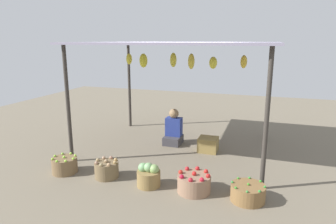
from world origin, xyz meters
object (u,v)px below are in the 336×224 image
Objects in this scene: basket_red_apples at (194,183)px; basket_green_chilies at (248,193)px; basket_limes at (65,165)px; basket_cabbages at (149,176)px; basket_potatoes at (107,169)px; wooden_crate_near_vendor at (208,144)px; vendor_person at (174,130)px.

basket_green_chilies is (0.79, -0.01, -0.02)m from basket_red_apples.
basket_limes is 1.11× the size of basket_cabbages.
basket_green_chilies is at bearing -0.60° from basket_potatoes.
basket_cabbages is 1.00× the size of wooden_crate_near_vendor.
vendor_person is 0.87m from wooden_crate_near_vendor.
basket_red_apples is (0.72, 0.05, -0.03)m from basket_cabbages.
basket_red_apples is 0.79m from basket_green_chilies.
basket_potatoes is 0.79× the size of basket_red_apples.
basket_cabbages is 0.79× the size of basket_green_chilies.
vendor_person is 2.05m from basket_potatoes.
basket_red_apples is at bearing -64.31° from vendor_person.
basket_red_apples is (1.49, -0.02, -0.00)m from basket_potatoes.
basket_red_apples reaches higher than basket_green_chilies.
basket_potatoes is at bearing 4.92° from basket_limes.
basket_cabbages is 0.72m from basket_red_apples.
basket_potatoes reaches higher than basket_green_chilies.
vendor_person is 2.43m from basket_limes.
basket_green_chilies is (2.28, -0.02, -0.02)m from basket_potatoes.
vendor_person is at bearing 96.75° from basket_cabbages.
basket_potatoes is at bearing -128.03° from wooden_crate_near_vendor.
wooden_crate_near_vendor is at bearing 40.15° from basket_limes.
basket_red_apples is 1.03× the size of basket_green_chilies.
vendor_person is 2.21m from basket_red_apples.
basket_potatoes is at bearing 179.35° from basket_red_apples.
basket_potatoes is 0.78m from basket_cabbages.
vendor_person is 1.60× the size of basket_green_chilies.
basket_green_chilies is at bearing -62.26° from wooden_crate_near_vendor.
vendor_person is 2.03× the size of basket_cabbages.
basket_cabbages reaches higher than basket_limes.
basket_red_apples is at bearing 3.70° from basket_cabbages.
basket_limes is 1.56m from basket_cabbages.
vendor_person is 1.97× the size of basket_potatoes.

